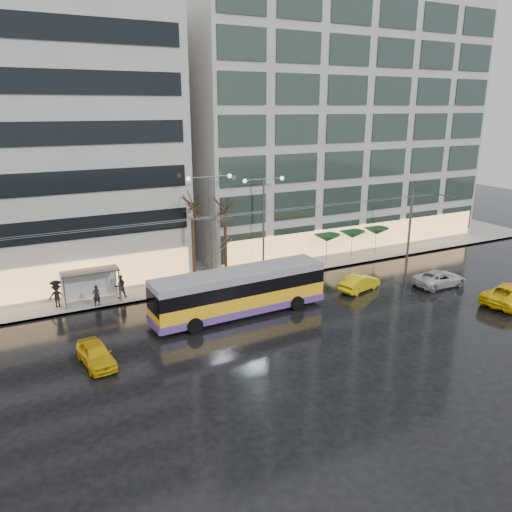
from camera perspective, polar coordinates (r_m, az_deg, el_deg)
ground at (r=33.26m, az=-1.12°, el=-9.11°), size 140.00×140.00×0.00m
sidewalk at (r=45.94m, az=-6.56°, el=-1.70°), size 80.00×10.00×0.15m
kerb at (r=41.59m, az=-4.13°, el=-3.62°), size 80.00×0.10×0.15m
building_right at (r=56.06m, az=8.05°, el=14.66°), size 32.00×14.00×25.00m
trolleybus at (r=35.93m, az=-1.87°, el=-4.27°), size 13.07×5.20×6.02m
catenary at (r=38.97m, az=-4.97°, el=1.42°), size 42.24×5.12×7.00m
bus_shelter at (r=39.92m, az=-18.99°, el=-2.52°), size 4.20×1.60×2.51m
street_lamp_near at (r=41.51m, az=-5.26°, el=4.82°), size 3.96×0.36×9.03m
street_lamp_far at (r=43.64m, az=0.87°, el=5.10°), size 3.96×0.36×8.53m
tree_a at (r=40.97m, az=-7.36°, el=6.16°), size 3.20×3.20×8.40m
tree_b at (r=42.36m, az=-3.59°, el=5.66°), size 3.20×3.20×7.70m
parasol_a at (r=48.14m, az=8.12°, el=2.05°), size 2.50×2.50×2.65m
parasol_b at (r=49.89m, az=10.95°, el=2.42°), size 2.50×2.50×2.65m
parasol_c at (r=51.75m, az=13.58°, el=2.77°), size 2.50×2.50×2.65m
taxi_a at (r=31.02m, az=-17.82°, el=-10.62°), size 2.00×4.03×1.32m
taxi_b at (r=41.72m, az=11.74°, el=-3.02°), size 4.22×2.43×1.32m
taxi_c at (r=42.78m, az=27.22°, el=-3.89°), size 6.08×3.64×1.58m
sedan_silver at (r=44.59m, az=20.25°, el=-2.44°), size 4.78×2.31×1.31m
pedestrian_a at (r=38.98m, az=-17.87°, el=-3.43°), size 1.18×1.19×2.19m
pedestrian_b at (r=40.21m, az=-15.25°, el=-3.37°), size 0.92×0.72×1.87m
pedestrian_c at (r=39.82m, az=-21.83°, el=-3.93°), size 1.27×0.95×2.11m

